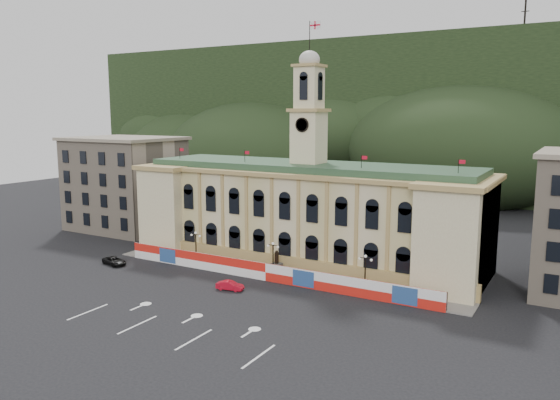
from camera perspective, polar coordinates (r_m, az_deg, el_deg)
The scene contains 13 objects.
ground at distance 66.15m, azimuth -8.41°, elevation -11.73°, with size 260.00×260.00×0.00m, color black.
lane_markings at distance 62.59m, azimuth -11.31°, elevation -13.05°, with size 26.00×10.00×0.02m, color white, non-canonical shape.
hill_ridge at distance 174.64m, azimuth 17.25°, elevation 7.43°, with size 230.00×80.00×64.00m.
city_hall at distance 86.60m, azimuth 2.85°, elevation -1.26°, with size 56.20×17.60×37.10m.
side_building_left at distance 114.64m, azimuth -15.87°, elevation 1.71°, with size 21.00×17.00×18.60m.
hoarding_fence at distance 77.43m, azimuth -1.43°, elevation -7.53°, with size 50.00×0.44×2.50m.
pavement at distance 80.00m, azimuth -0.45°, elevation -7.85°, with size 56.00×5.50×0.16m, color slate.
statue at distance 79.89m, azimuth -0.36°, elevation -7.05°, with size 1.40×1.40×3.72m.
lamp_left at distance 86.31m, azimuth -8.78°, elevation -4.63°, with size 1.96×0.44×5.15m.
lamp_center at distance 78.56m, azimuth -0.73°, elevation -5.90°, with size 1.96×0.44×5.15m.
lamp_right at distance 72.69m, azimuth 8.89°, elevation -7.26°, with size 1.96×0.44×5.15m.
red_sedan at distance 73.96m, azimuth -5.25°, elevation -8.89°, with size 3.90×1.97×1.23m, color red.
black_suv at distance 89.14m, azimuth -16.92°, elevation -6.10°, with size 4.90×3.09×1.26m, color black.
Camera 1 is at (38.67, -48.27, 23.46)m, focal length 35.00 mm.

